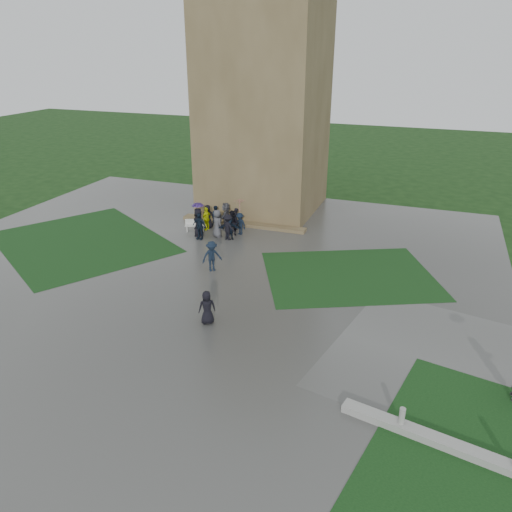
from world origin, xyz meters
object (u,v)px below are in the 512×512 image
(pedestrian_near, at_px, (207,307))
(tower, at_px, (265,86))
(bench, at_px, (195,225))
(pedestrian_mid, at_px, (212,256))

(pedestrian_near, bearing_deg, tower, -114.12)
(tower, xyz_separation_m, pedestrian_near, (3.35, -17.29, -8.18))
(tower, height_order, bench, tower)
(bench, bearing_deg, pedestrian_mid, -78.29)
(tower, height_order, pedestrian_mid, tower)
(tower, bearing_deg, bench, -111.74)
(tower, height_order, pedestrian_near, tower)
(pedestrian_near, bearing_deg, pedestrian_mid, -102.45)
(pedestrian_mid, height_order, pedestrian_near, pedestrian_mid)
(bench, bearing_deg, tower, 45.29)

